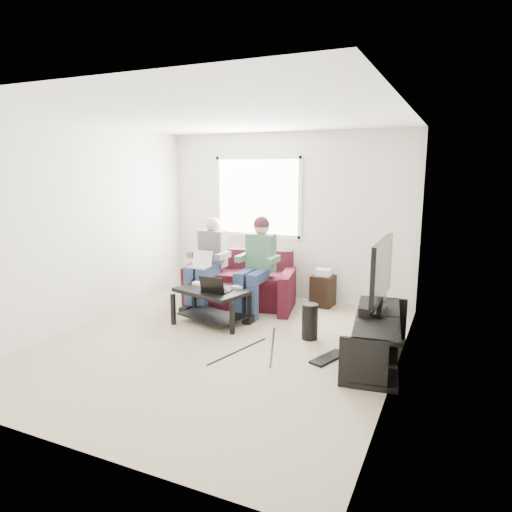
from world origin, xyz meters
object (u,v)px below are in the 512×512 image
(sofa, at_px, (241,284))
(tv_stand, at_px, (377,340))
(tv, at_px, (381,272))
(end_table, at_px, (323,289))
(coffee_table, at_px, (212,298))
(subwoofer, at_px, (310,321))

(sofa, distance_m, tv_stand, 2.62)
(tv, distance_m, end_table, 2.05)
(coffee_table, relative_size, tv_stand, 0.67)
(coffee_table, bearing_deg, tv, -5.42)
(subwoofer, xyz_separation_m, end_table, (-0.24, 1.39, 0.04))
(sofa, distance_m, coffee_table, 0.98)
(coffee_table, distance_m, tv, 2.31)
(sofa, height_order, tv_stand, sofa)
(sofa, distance_m, subwoofer, 1.74)
(coffee_table, height_order, tv, tv)
(end_table, bearing_deg, coffee_table, -129.56)
(tv_stand, bearing_deg, end_table, 122.75)
(sofa, relative_size, tv_stand, 1.20)
(coffee_table, bearing_deg, end_table, 50.44)
(tv_stand, relative_size, tv, 1.43)
(subwoofer, bearing_deg, tv, -13.40)
(sofa, bearing_deg, coffee_table, -86.90)
(subwoofer, height_order, end_table, end_table)
(tv_stand, bearing_deg, sofa, 150.41)
(coffee_table, distance_m, tv_stand, 2.25)
(sofa, height_order, tv, tv)
(coffee_table, relative_size, end_table, 1.85)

